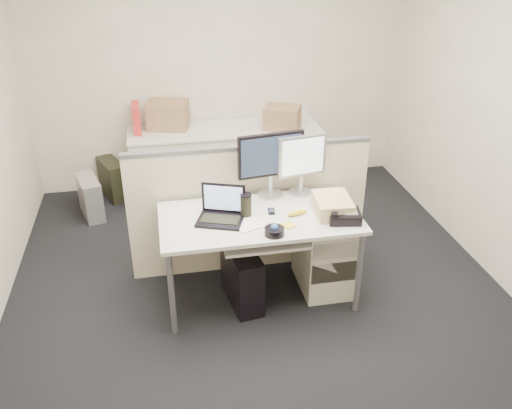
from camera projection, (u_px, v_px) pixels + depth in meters
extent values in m
cube|color=black|center=(259.00, 295.00, 4.41)|extent=(4.00, 4.50, 0.01)
cube|color=#B6AD98|center=(219.00, 63.00, 5.72)|extent=(4.00, 0.02, 2.70)
cube|color=#B6AD98|center=(390.00, 376.00, 1.82)|extent=(4.00, 0.02, 2.70)
cube|color=beige|center=(260.00, 218.00, 4.07)|extent=(1.50, 0.75, 0.03)
cylinder|color=slate|center=(172.00, 294.00, 3.84)|extent=(0.04, 0.04, 0.70)
cylinder|color=slate|center=(168.00, 246.00, 4.40)|extent=(0.04, 0.04, 0.70)
cylinder|color=slate|center=(359.00, 272.00, 4.07)|extent=(0.04, 0.04, 0.70)
cylinder|color=slate|center=(332.00, 229.00, 4.64)|extent=(0.04, 0.04, 0.70)
cube|color=beige|center=(264.00, 241.00, 3.96)|extent=(0.62, 0.32, 0.02)
cube|color=beige|center=(325.00, 251.00, 4.39)|extent=(0.40, 0.55, 0.65)
cube|color=beige|center=(249.00, 210.00, 4.53)|extent=(2.00, 0.06, 1.10)
cube|color=beige|center=(225.00, 161.00, 5.91)|extent=(2.00, 0.60, 0.72)
cube|color=black|center=(271.00, 165.00, 4.24)|extent=(0.55, 0.27, 0.53)
cube|color=#B7B7BC|center=(301.00, 166.00, 4.29)|extent=(0.43, 0.26, 0.49)
cube|color=black|center=(220.00, 207.00, 3.94)|extent=(0.40, 0.35, 0.25)
cylinder|color=black|center=(274.00, 231.00, 3.81)|extent=(0.14, 0.14, 0.05)
cube|color=black|center=(344.00, 216.00, 3.99)|extent=(0.26, 0.23, 0.07)
cube|color=silver|center=(246.00, 222.00, 3.97)|extent=(0.27, 0.30, 0.01)
cube|color=yellow|center=(289.00, 225.00, 3.93)|extent=(0.11, 0.11, 0.01)
cylinder|color=black|center=(246.00, 206.00, 4.02)|extent=(0.09, 0.09, 0.18)
ellipsoid|color=gold|center=(297.00, 213.00, 4.07)|extent=(0.18, 0.09, 0.04)
cube|color=black|center=(271.00, 211.00, 4.12)|extent=(0.06, 0.10, 0.01)
cube|color=beige|center=(332.00, 206.00, 4.08)|extent=(0.29, 0.36, 0.13)
cube|color=black|center=(270.00, 235.00, 3.99)|extent=(0.49, 0.18, 0.03)
cube|color=black|center=(242.00, 276.00, 4.22)|extent=(0.28, 0.53, 0.47)
cube|color=black|center=(113.00, 179.00, 5.86)|extent=(0.34, 0.48, 0.41)
cube|color=#B7B7BC|center=(90.00, 198.00, 5.48)|extent=(0.29, 0.47, 0.41)
cube|color=#8A5F42|center=(168.00, 116.00, 5.68)|extent=(0.47, 0.39, 0.31)
cube|color=#8A5F42|center=(282.00, 119.00, 5.67)|extent=(0.44, 0.41, 0.26)
cube|color=red|center=(137.00, 119.00, 5.59)|extent=(0.09, 0.33, 0.30)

